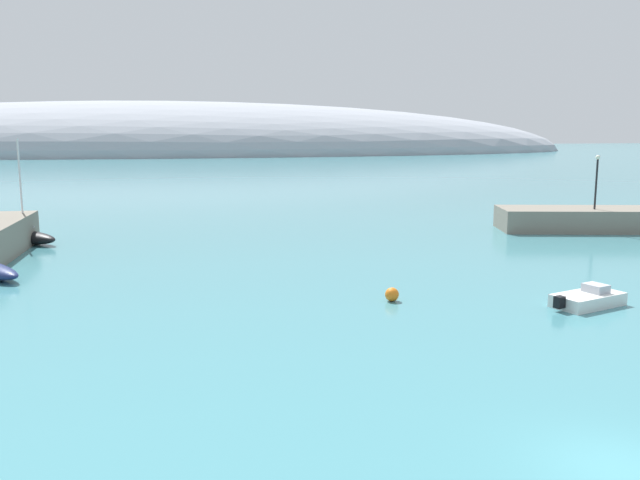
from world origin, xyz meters
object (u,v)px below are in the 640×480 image
(mooring_buoy_orange, at_px, (392,294))
(harbor_lamp_post, at_px, (597,176))
(sailboat_black_near_shore, at_px, (24,236))
(motorboat_white_alongside_breakwater, at_px, (588,299))

(mooring_buoy_orange, distance_m, harbor_lamp_post, 29.71)
(mooring_buoy_orange, bearing_deg, sailboat_black_near_shore, 136.38)
(mooring_buoy_orange, bearing_deg, motorboat_white_alongside_breakwater, -15.84)
(mooring_buoy_orange, relative_size, harbor_lamp_post, 0.16)
(sailboat_black_near_shore, xyz_separation_m, harbor_lamp_post, (44.68, -2.25, 4.02))
(motorboat_white_alongside_breakwater, distance_m, harbor_lamp_post, 25.63)
(sailboat_black_near_shore, relative_size, motorboat_white_alongside_breakwater, 1.87)
(mooring_buoy_orange, bearing_deg, harbor_lamp_post, 39.54)
(motorboat_white_alongside_breakwater, height_order, mooring_buoy_orange, motorboat_white_alongside_breakwater)
(motorboat_white_alongside_breakwater, bearing_deg, sailboat_black_near_shore, 122.64)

